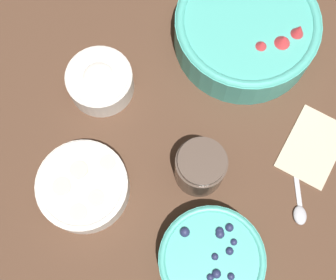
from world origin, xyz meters
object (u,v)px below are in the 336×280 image
Objects in this scene: bowl_cream at (100,80)px; jar_chocolate at (200,168)px; bowl_strawberries at (247,29)px; bowl_blueberries at (211,260)px; bowl_bananas at (83,186)px.

jar_chocolate is at bearing -91.84° from bowl_cream.
bowl_strawberries is at bearing 21.95° from jar_chocolate.
bowl_blueberries is 0.36m from bowl_cream.
bowl_strawberries is 1.71× the size of bowl_bananas.
jar_chocolate reaches higher than bowl_blueberries.
bowl_bananas is at bearing -145.02° from bowl_cream.
jar_chocolate is (-0.25, -0.10, -0.00)m from bowl_strawberries.
bowl_strawberries is 2.87× the size of jar_chocolate.
bowl_blueberries reaches higher than bowl_bananas.
bowl_cream is at bearing 88.16° from jar_chocolate.
jar_chocolate reaches higher than bowl_cream.
bowl_strawberries is at bearing 30.68° from bowl_blueberries.
bowl_strawberries is 0.27m from jar_chocolate.
jar_chocolate is at bearing -40.52° from bowl_bananas.
bowl_blueberries is at bearing -78.65° from bowl_bananas.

